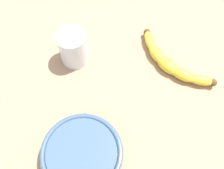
{
  "coord_description": "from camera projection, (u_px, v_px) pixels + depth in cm",
  "views": [
    {
      "loc": [
        13.16,
        27.51,
        60.5
      ],
      "look_at": [
        -1.91,
        2.0,
        5.0
      ],
      "focal_mm": 40.96,
      "sensor_mm": 36.0,
      "label": 1
    }
  ],
  "objects": [
    {
      "name": "wooden_tabletop",
      "position": [
        102.0,
        88.0,
        0.66
      ],
      "size": [
        120.0,
        120.0,
        3.0
      ],
      "primitive_type": "cube",
      "color": "#A17B5D",
      "rests_on": "ground"
    },
    {
      "name": "ceramic_bowl",
      "position": [
        82.0,
        154.0,
        0.54
      ],
      "size": [
        17.54,
        17.54,
        4.18
      ],
      "color": "#3D5675",
      "rests_on": "wooden_tabletop"
    },
    {
      "name": "banana",
      "position": [
        171.0,
        63.0,
        0.66
      ],
      "size": [
        10.24,
        23.67,
        3.48
      ],
      "rotation": [
        0.0,
        0.0,
        1.81
      ],
      "color": "yellow",
      "rests_on": "wooden_tabletop"
    },
    {
      "name": "smoothie_glass",
      "position": [
        73.0,
        48.0,
        0.65
      ],
      "size": [
        7.44,
        7.44,
        9.29
      ],
      "color": "silver",
      "rests_on": "wooden_tabletop"
    }
  ]
}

